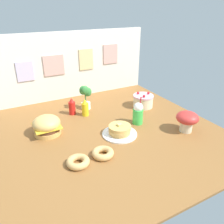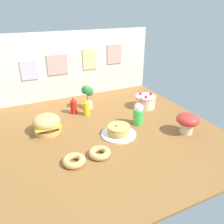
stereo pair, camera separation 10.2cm
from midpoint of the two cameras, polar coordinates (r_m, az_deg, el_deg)
The scene contains 12 objects.
ground_plane at distance 2.16m, azimuth -2.44°, elevation -5.11°, with size 2.04×2.04×0.02m, color brown.
back_wall at distance 2.89m, azimuth -11.59°, elevation 11.42°, with size 2.04×0.04×0.81m.
burger at distance 2.17m, azimuth -17.46°, elevation -3.28°, with size 0.25×0.25×0.18m.
pancake_stack at distance 2.08m, azimuth 0.54°, elevation -4.81°, with size 0.32×0.32×0.11m.
layer_cake at distance 2.66m, azimuth 6.78°, elevation 2.83°, with size 0.24×0.24×0.17m.
ketchup_bottle at distance 2.49m, azimuth -11.24°, elevation 1.32°, with size 0.07×0.07×0.19m.
mustard_bottle at distance 2.44m, azimuth -8.01°, elevation 1.01°, with size 0.07×0.07×0.19m.
cream_soda_cup at distance 2.25m, azimuth 5.34°, elevation -0.38°, with size 0.10×0.10×0.28m.
donut_pink_glaze at distance 1.75m, azimuth -10.28°, elevation -12.27°, with size 0.18×0.18×0.05m.
donut_chocolate at distance 1.82m, azimuth -3.96°, elevation -10.33°, with size 0.18×0.18×0.05m.
potted_plant at distance 2.57m, azimuth -7.85°, elevation 3.98°, with size 0.14×0.12×0.29m.
mushroom_stool at distance 2.20m, azimuth 17.21°, elevation -1.84°, with size 0.21×0.21×0.20m.
Camera 1 is at (-0.84, -1.66, 1.09)m, focal length 36.16 mm.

